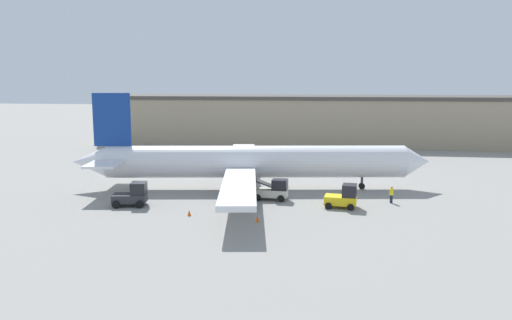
{
  "coord_description": "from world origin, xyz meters",
  "views": [
    {
      "loc": [
        7.82,
        -55.46,
        12.26
      ],
      "look_at": [
        0.0,
        0.0,
        3.39
      ],
      "focal_mm": 35.0,
      "sensor_mm": 36.0,
      "label": 1
    }
  ],
  "objects_px": {
    "ground_crew_worker": "(391,194)",
    "safety_cone_far": "(189,213)",
    "belt_loader_truck": "(273,190)",
    "safety_cone_near": "(257,219)",
    "pushback_tug": "(343,197)",
    "baggage_tug": "(133,195)",
    "airplane": "(248,162)"
  },
  "relations": [
    {
      "from": "airplane",
      "to": "safety_cone_near",
      "type": "bearing_deg",
      "value": -85.79
    },
    {
      "from": "baggage_tug",
      "to": "pushback_tug",
      "type": "bearing_deg",
      "value": -4.09
    },
    {
      "from": "pushback_tug",
      "to": "baggage_tug",
      "type": "bearing_deg",
      "value": -166.94
    },
    {
      "from": "airplane",
      "to": "safety_cone_near",
      "type": "distance_m",
      "value": 13.75
    },
    {
      "from": "airplane",
      "to": "baggage_tug",
      "type": "distance_m",
      "value": 13.84
    },
    {
      "from": "belt_loader_truck",
      "to": "safety_cone_far",
      "type": "bearing_deg",
      "value": -129.08
    },
    {
      "from": "baggage_tug",
      "to": "pushback_tug",
      "type": "height_order",
      "value": "baggage_tug"
    },
    {
      "from": "baggage_tug",
      "to": "pushback_tug",
      "type": "distance_m",
      "value": 20.8
    },
    {
      "from": "ground_crew_worker",
      "to": "safety_cone_far",
      "type": "height_order",
      "value": "ground_crew_worker"
    },
    {
      "from": "pushback_tug",
      "to": "safety_cone_far",
      "type": "distance_m",
      "value": 15.04
    },
    {
      "from": "ground_crew_worker",
      "to": "pushback_tug",
      "type": "height_order",
      "value": "pushback_tug"
    },
    {
      "from": "airplane",
      "to": "pushback_tug",
      "type": "height_order",
      "value": "airplane"
    },
    {
      "from": "airplane",
      "to": "pushback_tug",
      "type": "bearing_deg",
      "value": -42.04
    },
    {
      "from": "ground_crew_worker",
      "to": "pushback_tug",
      "type": "distance_m",
      "value": 5.54
    },
    {
      "from": "safety_cone_near",
      "to": "belt_loader_truck",
      "type": "bearing_deg",
      "value": 86.52
    },
    {
      "from": "belt_loader_truck",
      "to": "baggage_tug",
      "type": "bearing_deg",
      "value": -156.88
    },
    {
      "from": "baggage_tug",
      "to": "safety_cone_far",
      "type": "height_order",
      "value": "baggage_tug"
    },
    {
      "from": "belt_loader_truck",
      "to": "pushback_tug",
      "type": "xyz_separation_m",
      "value": [
        7.15,
        -2.26,
        0.02
      ]
    },
    {
      "from": "pushback_tug",
      "to": "safety_cone_near",
      "type": "height_order",
      "value": "pushback_tug"
    },
    {
      "from": "safety_cone_far",
      "to": "baggage_tug",
      "type": "bearing_deg",
      "value": 156.8
    },
    {
      "from": "airplane",
      "to": "ground_crew_worker",
      "type": "bearing_deg",
      "value": -24.44
    },
    {
      "from": "airplane",
      "to": "safety_cone_far",
      "type": "height_order",
      "value": "airplane"
    },
    {
      "from": "belt_loader_truck",
      "to": "airplane",
      "type": "bearing_deg",
      "value": 130.67
    },
    {
      "from": "ground_crew_worker",
      "to": "safety_cone_near",
      "type": "relative_size",
      "value": 3.17
    },
    {
      "from": "belt_loader_truck",
      "to": "safety_cone_near",
      "type": "height_order",
      "value": "belt_loader_truck"
    },
    {
      "from": "baggage_tug",
      "to": "safety_cone_near",
      "type": "relative_size",
      "value": 6.45
    },
    {
      "from": "belt_loader_truck",
      "to": "pushback_tug",
      "type": "distance_m",
      "value": 7.5
    },
    {
      "from": "safety_cone_far",
      "to": "airplane",
      "type": "bearing_deg",
      "value": 73.68
    },
    {
      "from": "belt_loader_truck",
      "to": "safety_cone_near",
      "type": "xyz_separation_m",
      "value": [
        -0.51,
        -8.33,
        -0.77
      ]
    },
    {
      "from": "airplane",
      "to": "baggage_tug",
      "type": "bearing_deg",
      "value": -145.84
    },
    {
      "from": "airplane",
      "to": "safety_cone_far",
      "type": "xyz_separation_m",
      "value": [
        -3.54,
        -12.07,
        -2.89
      ]
    },
    {
      "from": "safety_cone_near",
      "to": "airplane",
      "type": "bearing_deg",
      "value": 102.7
    }
  ]
}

